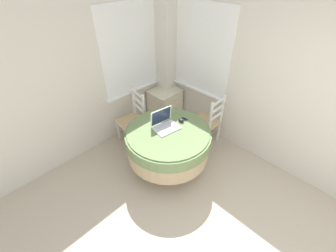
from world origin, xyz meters
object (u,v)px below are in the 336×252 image
laptop (165,124)px  dining_chair_near_right_window (208,122)px  computer_mouse (181,120)px  cell_phone (184,119)px  corner_cabinet (165,105)px  dining_chair_near_back_window (133,119)px  round_dining_table (168,141)px

laptop → dining_chair_near_right_window: bearing=-9.0°
computer_mouse → laptop: bearing=161.5°
cell_phone → corner_cabinet: (0.56, 0.97, -0.43)m
dining_chair_near_right_window → corner_cabinet: bearing=90.2°
laptop → dining_chair_near_back_window: (0.04, 0.82, -0.36)m
cell_phone → corner_cabinet: 1.21m
computer_mouse → round_dining_table: bearing=-177.1°
cell_phone → dining_chair_near_right_window: bearing=-6.8°
laptop → computer_mouse: size_ratio=4.05×
cell_phone → corner_cabinet: bearing=60.0°
dining_chair_near_back_window → computer_mouse: bearing=-76.5°
computer_mouse → cell_phone: bearing=7.5°
dining_chair_near_right_window → corner_cabinet: 1.05m
round_dining_table → corner_cabinet: 1.38m
dining_chair_near_back_window → corner_cabinet: 0.87m
laptop → corner_cabinet: 1.36m
round_dining_table → cell_phone: cell_phone is taller
round_dining_table → computer_mouse: computer_mouse is taller
dining_chair_near_back_window → laptop: bearing=-92.6°
computer_mouse → dining_chair_near_back_window: bearing=103.5°
round_dining_table → computer_mouse: (0.29, 0.01, 0.21)m
round_dining_table → corner_cabinet: bearing=47.1°
round_dining_table → computer_mouse: size_ratio=12.85×
dining_chair_near_right_window → laptop: bearing=171.0°
cell_phone → round_dining_table: bearing=-176.1°
computer_mouse → corner_cabinet: computer_mouse is taller
round_dining_table → computer_mouse: 0.36m
round_dining_table → laptop: 0.27m
laptop → computer_mouse: 0.27m
computer_mouse → cell_phone: size_ratio=0.92×
computer_mouse → dining_chair_near_back_window: size_ratio=0.10×
laptop → computer_mouse: bearing=-18.5°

